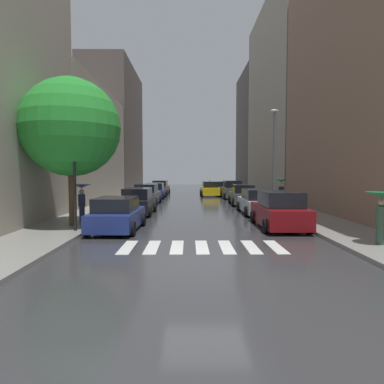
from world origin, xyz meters
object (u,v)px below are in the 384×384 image
object	(u,v)px
parked_car_left_fifth	(160,188)
taxi_midroad	(210,189)
parked_car_right_nearest	(279,211)
pedestrian_near_tree	(281,188)
lamp_post_right	(274,151)
parked_car_right_third	(242,195)
parked_car_left_nearest	(117,215)
parked_car_right_fifth	(224,188)
parked_car_right_second	(256,202)
street_tree_left	(71,128)
parked_car_left_second	(138,202)
traffic_light_left_corner	(74,159)
parked_car_left_fourth	(155,191)
parked_car_right_fourth	(232,190)
parked_car_left_third	(147,195)
pedestrian_foreground	(82,195)
pedestrian_by_kerb	(381,205)

from	to	relation	value
parked_car_left_fifth	taxi_midroad	distance (m)	6.15
parked_car_right_nearest	pedestrian_near_tree	distance (m)	6.84
parked_car_left_fifth	lamp_post_right	bearing A→B (deg)	-147.03
parked_car_right_nearest	parked_car_right_third	world-z (taller)	parked_car_right_nearest
parked_car_left_nearest	parked_car_right_fifth	size ratio (longest dim) A/B	0.97
parked_car_right_second	pedestrian_near_tree	size ratio (longest dim) A/B	2.31
pedestrian_near_tree	street_tree_left	distance (m)	13.99
parked_car_left_second	taxi_midroad	bearing A→B (deg)	-18.58
parked_car_right_fifth	lamp_post_right	world-z (taller)	lamp_post_right
parked_car_left_fifth	pedestrian_near_tree	size ratio (longest dim) A/B	2.05
parked_car_right_nearest	pedestrian_near_tree	bearing A→B (deg)	-15.79
parked_car_left_second	parked_car_right_nearest	size ratio (longest dim) A/B	0.88
parked_car_left_fifth	parked_car_right_nearest	distance (m)	24.57
parked_car_left_nearest	traffic_light_left_corner	distance (m)	3.14
parked_car_left_fourth	parked_car_left_fifth	xyz separation A→B (m)	(0.09, 5.42, 0.04)
parked_car_left_second	parked_car_right_fifth	xyz separation A→B (m)	(7.58, 19.44, -0.07)
parked_car_right_third	parked_car_right_fourth	size ratio (longest dim) A/B	0.95
parked_car_right_fourth	traffic_light_left_corner	distance (m)	21.61
parked_car_right_second	parked_car_right_fourth	distance (m)	12.37
parked_car_left_third	pedestrian_near_tree	distance (m)	11.05
parked_car_right_nearest	parked_car_left_fourth	bearing A→B (deg)	24.16
pedestrian_near_tree	traffic_light_left_corner	size ratio (longest dim) A/B	0.48
parked_car_left_third	parked_car_right_fifth	size ratio (longest dim) A/B	0.96
pedestrian_foreground	taxi_midroad	bearing A→B (deg)	45.82
parked_car_right_fourth	pedestrian_foreground	bearing A→B (deg)	148.01
parked_car_right_second	pedestrian_near_tree	xyz separation A→B (m)	(1.92, 1.13, 0.85)
parked_car_left_second	parked_car_right_fifth	world-z (taller)	parked_car_left_second
parked_car_left_fourth	lamp_post_right	xyz separation A→B (m)	(9.45, -10.38, 3.42)
parked_car_right_second	pedestrian_foreground	xyz separation A→B (m)	(-9.94, -4.26, 0.80)
parked_car_left_nearest	parked_car_right_third	bearing A→B (deg)	-31.29
parked_car_right_fourth	parked_car_left_second	bearing A→B (deg)	147.74
parked_car_left_third	parked_car_right_third	distance (m)	7.92
parked_car_left_second	pedestrian_foreground	size ratio (longest dim) A/B	2.13
parked_car_right_second	pedestrian_by_kerb	bearing A→B (deg)	-165.98
parked_car_right_third	parked_car_right_fifth	xyz separation A→B (m)	(-0.10, 13.33, -0.06)
parked_car_right_fourth	pedestrian_by_kerb	xyz separation A→B (m)	(2.42, -22.17, 0.71)
parked_car_right_second	parked_car_right_fourth	size ratio (longest dim) A/B	1.06
parked_car_right_third	pedestrian_by_kerb	bearing A→B (deg)	-169.90
parked_car_left_second	street_tree_left	xyz separation A→B (m)	(-2.34, -5.17, 4.04)
pedestrian_by_kerb	parked_car_right_third	bearing A→B (deg)	-60.76
street_tree_left	traffic_light_left_corner	distance (m)	2.21
pedestrian_foreground	pedestrian_by_kerb	world-z (taller)	pedestrian_foreground
parked_car_right_nearest	lamp_post_right	size ratio (longest dim) A/B	0.67
parked_car_left_fourth	parked_car_right_second	bearing A→B (deg)	-146.86
parked_car_left_third	taxi_midroad	bearing A→B (deg)	-29.01
parked_car_right_nearest	pedestrian_foreground	bearing A→B (deg)	83.98
parked_car_left_nearest	lamp_post_right	distance (m)	12.93
parked_car_left_second	lamp_post_right	size ratio (longest dim) A/B	0.59
parked_car_right_nearest	pedestrian_by_kerb	distance (m)	5.08
taxi_midroad	pedestrian_foreground	size ratio (longest dim) A/B	2.26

